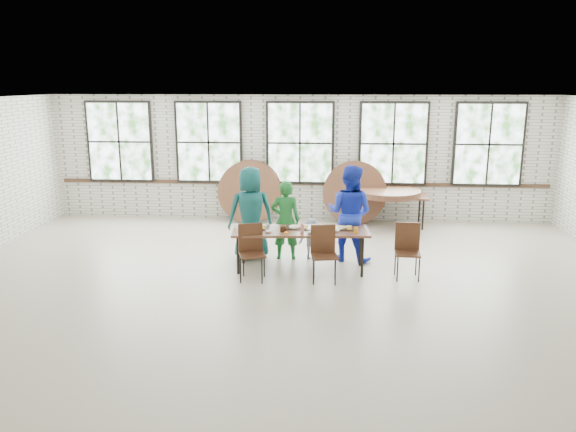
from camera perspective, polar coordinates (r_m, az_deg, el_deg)
name	(u,v)px	position (r m, az deg, el deg)	size (l,w,h in m)	color
room	(300,145)	(13.47, 1.22, 7.23)	(12.00, 12.00, 12.00)	#C2B09A
dining_table	(301,233)	(9.94, 1.29, -1.71)	(2.45, 0.97, 0.74)	brown
chair_near_left	(251,247)	(9.57, -3.74, -3.16)	(0.52, 0.51, 0.95)	#482818
chair_near_right	(324,248)	(9.49, 3.66, -3.30)	(0.49, 0.47, 0.95)	#482818
chair_spare	(407,246)	(9.84, 12.04, -2.97)	(0.44, 0.43, 0.95)	#482818
adult_teal	(251,213)	(10.61, -3.81, 0.32)	(0.86, 0.56, 1.77)	#165155
adult_green	(286,220)	(10.57, -0.26, -0.42)	(0.55, 0.36, 1.51)	#1D6D2B
toddler	(311,239)	(10.64, 2.38, -2.33)	(0.51, 0.30, 0.80)	#121338
adult_blue	(350,213)	(10.52, 6.28, 0.28)	(0.88, 0.69, 1.81)	#1C34CA
storage_table	(388,198)	(13.18, 10.10, 1.86)	(1.81, 0.78, 0.74)	brown
tabletop_clutter	(307,229)	(9.88, 1.91, -1.35)	(2.01, 0.64, 0.11)	black
round_tops_stacked	(388,193)	(13.16, 10.12, 2.36)	(1.50, 1.50, 0.13)	brown
round_tops_leaning	(302,192)	(13.36, 1.43, 2.43)	(4.02, 0.47, 1.49)	brown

